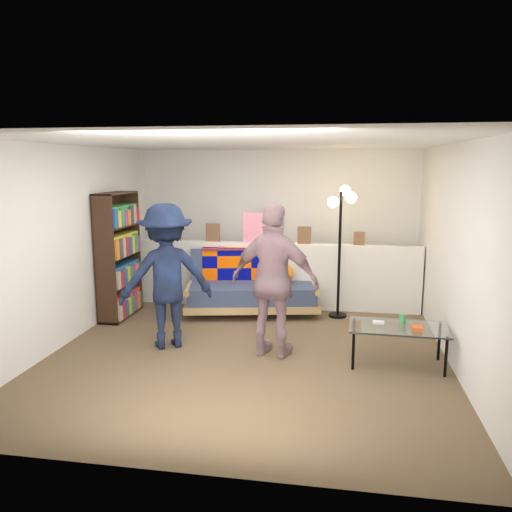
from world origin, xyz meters
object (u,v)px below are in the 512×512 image
(coffee_table, at_px, (399,329))
(bookshelf, at_px, (119,260))
(person_left, at_px, (166,276))
(floor_lamp, at_px, (342,225))
(person_right, at_px, (274,281))
(futon_sofa, at_px, (253,287))

(coffee_table, bearing_deg, bookshelf, 162.27)
(bookshelf, bearing_deg, person_left, -43.94)
(coffee_table, distance_m, floor_lamp, 2.05)
(floor_lamp, relative_size, person_left, 1.09)
(person_right, bearing_deg, person_left, 8.97)
(person_right, bearing_deg, bookshelf, -11.98)
(futon_sofa, xyz_separation_m, person_right, (0.53, -1.66, 0.49))
(futon_sofa, xyz_separation_m, bookshelf, (-1.85, -0.51, 0.45))
(coffee_table, bearing_deg, person_right, 177.83)
(coffee_table, height_order, person_left, person_left)
(coffee_table, bearing_deg, futon_sofa, 138.08)
(futon_sofa, xyz_separation_m, person_left, (-0.77, -1.55, 0.48))
(futon_sofa, xyz_separation_m, coffee_table, (1.90, -1.71, 0.02))
(floor_lamp, bearing_deg, person_right, -113.86)
(futon_sofa, height_order, person_right, person_right)
(floor_lamp, distance_m, person_left, 2.61)
(bookshelf, xyz_separation_m, coffee_table, (3.76, -1.20, -0.42))
(bookshelf, xyz_separation_m, person_left, (1.08, -1.04, 0.03))
(floor_lamp, bearing_deg, person_left, -142.75)
(coffee_table, xyz_separation_m, person_right, (-1.37, 0.05, 0.47))
(bookshelf, bearing_deg, floor_lamp, 9.32)
(futon_sofa, height_order, bookshelf, bookshelf)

